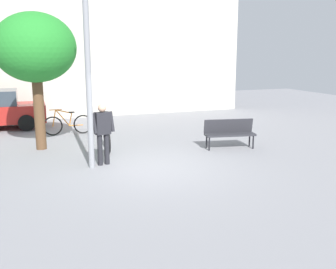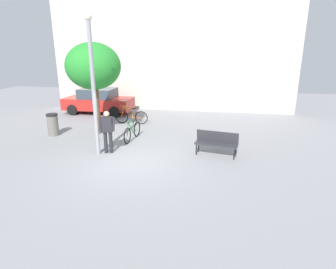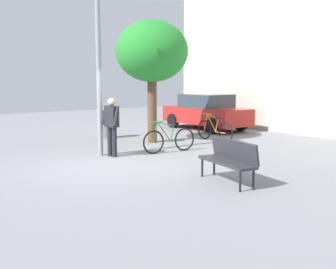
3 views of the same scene
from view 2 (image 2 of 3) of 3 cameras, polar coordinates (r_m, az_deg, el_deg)
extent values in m
plane|color=gray|center=(10.38, -7.85, -5.53)|extent=(36.00, 36.00, 0.00)
cube|color=beige|center=(19.35, 0.93, 19.89)|extent=(15.53, 2.00, 9.80)
cylinder|color=gray|center=(10.79, -14.70, 8.34)|extent=(0.15, 0.15, 4.85)
sphere|color=#F2EACC|center=(10.73, -15.79, 21.88)|extent=(0.28, 0.28, 0.28)
cylinder|color=#232328|center=(11.26, -11.41, -1.57)|extent=(0.14, 0.14, 0.85)
cylinder|color=#232328|center=(11.30, -12.41, -1.57)|extent=(0.14, 0.14, 0.85)
cube|color=#232328|center=(11.07, -12.14, 1.98)|extent=(0.44, 0.29, 0.60)
sphere|color=tan|center=(10.98, -12.27, 4.05)|extent=(0.22, 0.22, 0.22)
cylinder|color=#232328|center=(10.97, -10.91, 2.08)|extent=(0.13, 0.24, 0.55)
cylinder|color=#232328|center=(11.07, -13.47, 2.05)|extent=(0.13, 0.24, 0.55)
cube|color=#2D2D33|center=(10.89, 9.62, -1.98)|extent=(1.65, 0.74, 0.06)
cube|color=#2D2D33|center=(10.99, 9.88, -0.45)|extent=(1.59, 0.43, 0.44)
cylinder|color=black|center=(10.71, 13.15, -3.89)|extent=(0.05, 0.05, 0.42)
cylinder|color=black|center=(10.97, 5.70, -3.00)|extent=(0.05, 0.05, 0.42)
cylinder|color=black|center=(11.01, 13.40, -3.32)|extent=(0.05, 0.05, 0.42)
cylinder|color=black|center=(11.26, 6.14, -2.47)|extent=(0.05, 0.05, 0.42)
cylinder|color=brown|center=(13.85, -14.15, 4.83)|extent=(0.32, 0.32, 2.29)
ellipsoid|color=#25862C|center=(13.58, -14.78, 13.14)|extent=(2.47, 2.47, 2.10)
torus|color=black|center=(12.21, -8.17, -0.27)|extent=(0.12, 0.71, 0.71)
torus|color=black|center=(13.18, -6.25, 1.11)|extent=(0.12, 0.71, 0.71)
cylinder|color=#338447|center=(12.45, -7.55, 1.47)|extent=(0.09, 0.50, 0.64)
cylinder|color=#338447|center=(12.43, -7.50, 2.57)|extent=(0.10, 0.58, 0.18)
cylinder|color=#338447|center=(12.72, -7.03, 1.48)|extent=(0.05, 0.14, 0.48)
cylinder|color=#338447|center=(12.96, -6.65, 0.71)|extent=(0.09, 0.50, 0.04)
cylinder|color=#338447|center=(12.19, -8.10, 1.10)|extent=(0.05, 0.17, 0.63)
cube|color=black|center=(12.70, -6.99, 2.69)|extent=(0.10, 0.21, 0.04)
cylinder|color=#338447|center=(12.16, -8.04, 2.58)|extent=(0.08, 0.44, 0.03)
torus|color=black|center=(15.64, -9.28, 3.54)|extent=(0.71, 0.06, 0.71)
torus|color=black|center=(15.30, -5.39, 3.39)|extent=(0.71, 0.06, 0.71)
cylinder|color=orange|center=(15.45, -8.05, 4.52)|extent=(0.50, 0.04, 0.64)
cylinder|color=orange|center=(15.39, -7.91, 5.37)|extent=(0.58, 0.04, 0.18)
cylinder|color=orange|center=(15.38, -7.03, 4.22)|extent=(0.14, 0.04, 0.48)
cylinder|color=orange|center=(15.38, -6.29, 3.34)|extent=(0.50, 0.04, 0.04)
cylinder|color=orange|center=(15.55, -9.11, 4.55)|extent=(0.17, 0.04, 0.63)
cube|color=black|center=(15.31, -6.89, 5.18)|extent=(0.20, 0.08, 0.04)
cylinder|color=orange|center=(15.47, -8.93, 5.66)|extent=(0.44, 0.04, 0.03)
cube|color=#AD231E|center=(18.29, -13.79, 6.09)|extent=(4.24, 1.80, 0.70)
cube|color=#333D47|center=(18.19, -13.93, 8.04)|extent=(2.14, 1.62, 0.60)
cylinder|color=black|center=(18.56, -8.89, 5.59)|extent=(0.65, 0.24, 0.64)
cylinder|color=black|center=(17.10, -10.71, 4.51)|extent=(0.65, 0.24, 0.64)
cylinder|color=black|center=(19.65, -16.35, 5.74)|extent=(0.65, 0.24, 0.64)
cylinder|color=black|center=(18.27, -18.62, 4.71)|extent=(0.65, 0.24, 0.64)
cylinder|color=#66605B|center=(14.31, -22.10, 1.70)|extent=(0.49, 0.49, 0.94)
cylinder|color=black|center=(14.19, -22.33, 3.69)|extent=(0.51, 0.51, 0.08)
camera|label=1|loc=(6.20, -82.12, -6.77)|focal=42.22mm
camera|label=3|loc=(7.57, 63.25, -6.19)|focal=44.02mm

